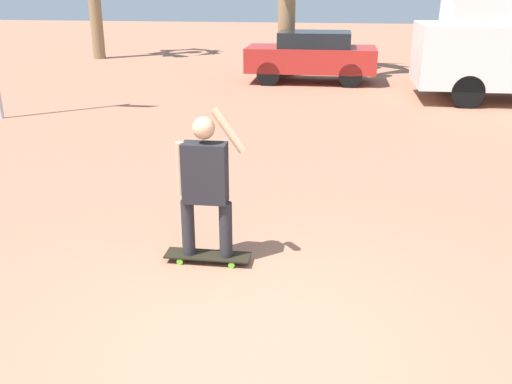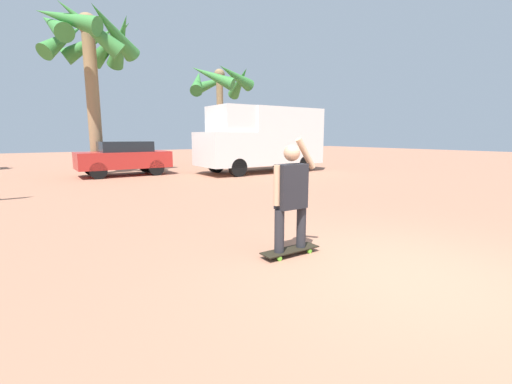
# 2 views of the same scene
# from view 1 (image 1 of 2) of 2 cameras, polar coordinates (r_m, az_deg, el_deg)

# --- Properties ---
(ground_plane) EXTENTS (80.00, 80.00, 0.00)m
(ground_plane) POSITION_cam_1_polar(r_m,az_deg,el_deg) (4.95, -0.36, -14.97)
(ground_plane) COLOR #A36B51
(skateboard) EXTENTS (0.92, 0.26, 0.08)m
(skateboard) POSITION_cam_1_polar(r_m,az_deg,el_deg) (6.23, -4.85, -6.36)
(skateboard) COLOR black
(skateboard) RESTS_ON ground_plane
(person_skateboarder) EXTENTS (0.74, 0.23, 1.62)m
(person_skateboarder) POSITION_cam_1_polar(r_m,az_deg,el_deg) (5.89, -5.11, 1.30)
(person_skateboarder) COLOR #28282D
(person_skateboarder) RESTS_ON skateboard
(parked_car_red) EXTENTS (3.81, 1.71, 1.49)m
(parked_car_red) POSITION_cam_1_polar(r_m,az_deg,el_deg) (17.53, 5.59, 13.43)
(parked_car_red) COLOR black
(parked_car_red) RESTS_ON ground_plane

